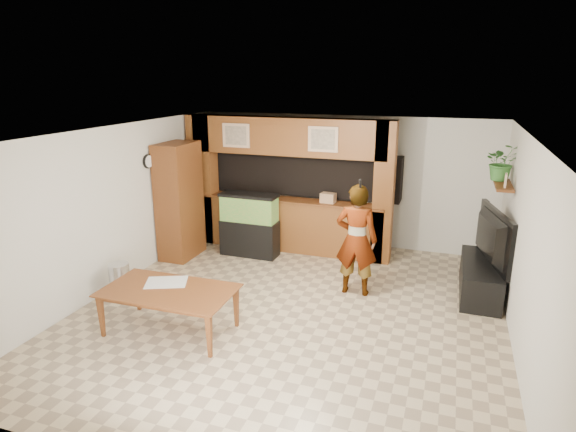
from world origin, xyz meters
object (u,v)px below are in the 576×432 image
at_px(dining_table, 169,312).
at_px(pantry_cabinet, 179,201).
at_px(aquarium, 250,225).
at_px(television, 485,237).
at_px(person, 356,240).

bearing_deg(dining_table, pantry_cabinet, 116.70).
xyz_separation_m(aquarium, television, (4.13, -0.40, 0.36)).
relative_size(aquarium, dining_table, 0.69).
distance_m(aquarium, person, 2.48).
bearing_deg(aquarium, dining_table, -86.88).
relative_size(pantry_cabinet, aquarium, 1.78).
height_order(pantry_cabinet, aquarium, pantry_cabinet).
bearing_deg(person, pantry_cabinet, -10.41).
height_order(aquarium, dining_table, aquarium).
bearing_deg(dining_table, aquarium, 91.75).
bearing_deg(person, television, -163.51).
bearing_deg(pantry_cabinet, television, 0.58).
xyz_separation_m(aquarium, person, (2.25, -1.01, 0.30)).
distance_m(pantry_cabinet, dining_table, 3.03).
distance_m(aquarium, dining_table, 3.07).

